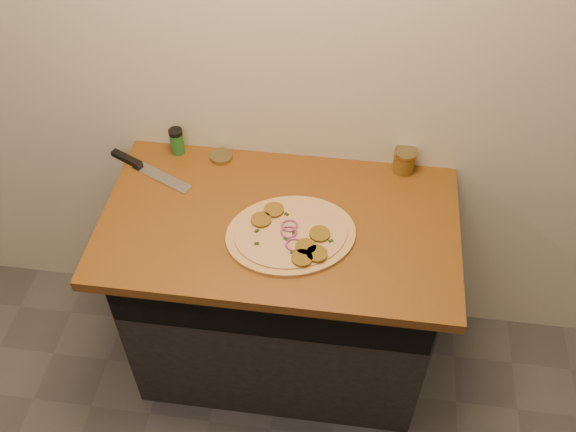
# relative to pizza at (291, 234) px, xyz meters

# --- Properties ---
(cabinet) EXTENTS (1.10, 0.60, 0.86)m
(cabinet) POSITION_rel_pizza_xyz_m (-0.05, 0.10, -0.48)
(cabinet) COLOR black
(cabinet) RESTS_ON ground
(countertop) EXTENTS (1.20, 0.70, 0.04)m
(countertop) POSITION_rel_pizza_xyz_m (-0.05, 0.07, -0.03)
(countertop) COLOR brown
(countertop) RESTS_ON cabinet
(pizza) EXTENTS (0.52, 0.52, 0.03)m
(pizza) POSITION_rel_pizza_xyz_m (0.00, 0.00, 0.00)
(pizza) COLOR tan
(pizza) RESTS_ON countertop
(chefs_knife) EXTENTS (0.34, 0.19, 0.02)m
(chefs_knife) POSITION_rel_pizza_xyz_m (-0.57, 0.25, -0.00)
(chefs_knife) COLOR #B7BAC1
(chefs_knife) RESTS_ON countertop
(mason_jar_lid) EXTENTS (0.08, 0.08, 0.02)m
(mason_jar_lid) POSITION_rel_pizza_xyz_m (-0.30, 0.35, -0.00)
(mason_jar_lid) COLOR #8F8353
(mason_jar_lid) RESTS_ON countertop
(salsa_jar) EXTENTS (0.08, 0.08, 0.09)m
(salsa_jar) POSITION_rel_pizza_xyz_m (0.36, 0.37, 0.03)
(salsa_jar) COLOR #A21610
(salsa_jar) RESTS_ON countertop
(spice_shaker) EXTENTS (0.05, 0.05, 0.10)m
(spice_shaker) POSITION_rel_pizza_xyz_m (-0.47, 0.36, 0.04)
(spice_shaker) COLOR #206625
(spice_shaker) RESTS_ON countertop
(flour_spill) EXTENTS (0.19, 0.19, 0.00)m
(flour_spill) POSITION_rel_pizza_xyz_m (0.12, 0.02, -0.01)
(flour_spill) COLOR white
(flour_spill) RESTS_ON countertop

